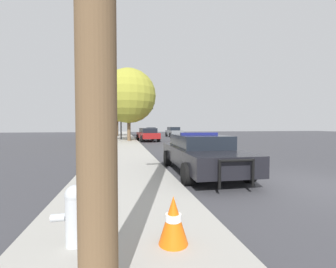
% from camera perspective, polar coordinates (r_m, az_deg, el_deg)
% --- Properties ---
extents(ground_plane, '(110.00, 110.00, 0.00)m').
position_cam_1_polar(ground_plane, '(7.64, 31.95, -10.98)').
color(ground_plane, '#3D3D42').
extents(sidewalk_left, '(3.00, 110.00, 0.13)m').
position_cam_1_polar(sidewalk_left, '(5.63, -10.86, -14.71)').
color(sidewalk_left, '#A3A099').
rests_on(sidewalk_left, ground_plane).
extents(police_car, '(2.22, 5.25, 1.44)m').
position_cam_1_polar(police_car, '(8.22, 8.31, -4.64)').
color(police_car, black).
rests_on(police_car, ground_plane).
extents(fire_hydrant, '(0.60, 0.26, 0.79)m').
position_cam_1_polar(fire_hydrant, '(3.34, -22.44, -18.06)').
color(fire_hydrant, '#B7BCC1').
rests_on(fire_hydrant, sidewalk_left).
extents(traffic_light, '(3.76, 0.35, 4.52)m').
position_cam_1_polar(traffic_light, '(26.32, -8.42, 5.76)').
color(traffic_light, '#424247').
rests_on(traffic_light, sidewalk_left).
extents(car_background_distant, '(2.21, 4.37, 1.32)m').
position_cam_1_polar(car_background_distant, '(46.99, -4.41, 0.97)').
color(car_background_distant, slate).
rests_on(car_background_distant, ground_plane).
extents(car_background_oncoming, '(2.01, 4.25, 1.47)m').
position_cam_1_polar(car_background_oncoming, '(33.61, 1.47, 0.59)').
color(car_background_oncoming, slate).
rests_on(car_background_oncoming, ground_plane).
extents(car_background_midblock, '(2.27, 4.65, 1.42)m').
position_cam_1_polar(car_background_midblock, '(24.35, -5.17, -0.05)').
color(car_background_midblock, maroon).
rests_on(car_background_midblock, ground_plane).
extents(tree_sidewalk_mid, '(5.61, 5.61, 7.43)m').
position_cam_1_polar(tree_sidewalk_mid, '(23.75, -9.96, 9.52)').
color(tree_sidewalk_mid, brown).
rests_on(tree_sidewalk_mid, sidewalk_left).
extents(tree_sidewalk_far, '(4.30, 4.30, 6.40)m').
position_cam_1_polar(tree_sidewalk_far, '(34.45, -12.94, 6.54)').
color(tree_sidewalk_far, '#4C3823').
rests_on(tree_sidewalk_far, sidewalk_left).
extents(traffic_cone, '(0.39, 0.39, 0.64)m').
position_cam_1_polar(traffic_cone, '(3.17, 1.36, -20.93)').
color(traffic_cone, orange).
rests_on(traffic_cone, sidewalk_left).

